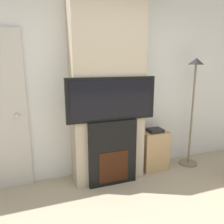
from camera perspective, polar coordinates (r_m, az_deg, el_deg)
name	(u,v)px	position (r m, az deg, el deg)	size (l,w,h in m)	color
wall_back	(102,83)	(3.18, -2.61, 7.55)	(6.00, 0.06, 2.70)	silver
chimney_breast	(107,84)	(2.97, -1.30, 7.20)	(0.98, 0.39, 2.70)	tan
fireplace	(112,153)	(3.01, 0.01, -10.56)	(0.66, 0.15, 0.90)	black
television	(112,99)	(2.80, 0.02, 3.38)	(1.19, 0.07, 0.57)	black
floor_lamp	(193,96)	(3.62, 20.50, 3.87)	(0.30, 0.30, 1.71)	#726651
media_stand	(153,149)	(3.53, 10.69, -9.53)	(0.40, 0.33, 0.66)	tan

